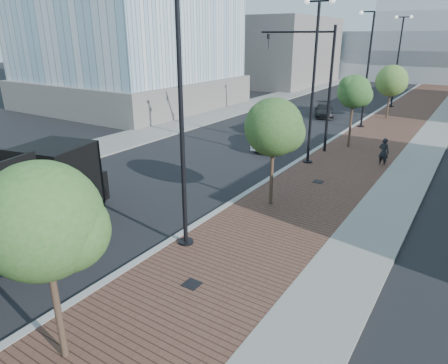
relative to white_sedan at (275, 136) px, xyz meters
The scene contains 22 objects.
sidewalk 16.80m from the white_sedan, 67.87° to the left, with size 7.00×140.00×0.12m, color #4C2D23.
concrete_strip 17.99m from the white_sedan, 59.87° to the left, with size 2.40×140.00×0.13m, color slate.
curb 15.82m from the white_sedan, 79.71° to the left, with size 0.30×140.00×0.14m, color gray.
west_sidewalk 18.60m from the white_sedan, 123.21° to the left, with size 4.00×140.00×0.12m, color slate.
white_sedan is the anchor object (origin of this frame).
dark_car_mid 5.37m from the white_sedan, 123.87° to the left, with size 2.11×4.58×1.27m, color black.
dark_car_far 12.78m from the white_sedan, 94.37° to the left, with size 1.70×4.19×1.22m, color black.
pedestrian 7.36m from the white_sedan, ahead, with size 0.63×0.41×1.72m, color black.
streetlight_1 15.24m from the white_sedan, 77.10° to the right, with size 1.44×0.56×9.21m.
streetlight_2 5.81m from the white_sedan, 35.66° to the right, with size 1.72×0.56×9.28m.
streetlight_3 10.70m from the white_sedan, 70.87° to the left, with size 1.44×0.56×9.21m.
streetlight_4 22.18m from the white_sedan, 80.97° to the left, with size 1.72×0.56×9.28m.
traffic_mast 4.90m from the white_sedan, 12.19° to the left, with size 5.09×0.20×8.00m.
tree_0 21.11m from the white_sedan, 77.66° to the right, with size 2.61×2.59×5.02m.
tree_1 10.82m from the white_sedan, 64.65° to the right, with size 2.56×2.54×4.97m.
tree_2 5.99m from the white_sedan, 29.89° to the left, with size 2.28×2.21×4.98m.
tree_3 15.48m from the white_sedan, 72.95° to the left, with size 2.81×2.81×4.93m.
tower_podium 22.49m from the white_sedan, 160.39° to the left, with size 19.00×19.00×3.00m, color slate.
convention_center 60.77m from the white_sedan, 89.22° to the left, with size 50.00×30.00×50.00m.
commercial_block_nw 39.70m from the white_sedan, 115.79° to the left, with size 14.00×20.00×10.00m, color slate.
utility_cover_1 17.28m from the white_sedan, 72.39° to the right, with size 0.50×0.50×0.02m, color black.
utility_cover_2 7.58m from the white_sedan, 46.25° to the right, with size 0.50×0.50×0.02m, color black.
Camera 1 is at (8.96, -0.29, 7.41)m, focal length 31.95 mm.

